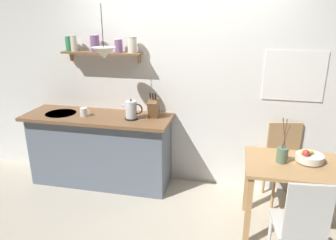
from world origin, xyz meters
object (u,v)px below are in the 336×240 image
dining_chair_far (285,159)px  knife_block (154,108)px  pendant_lamp (104,52)px  dining_chair_near (301,225)px  coffee_mug_by_sink (84,112)px  dining_table (296,176)px  fruit_bowl (309,157)px  twig_vase (282,154)px  electric_kettle (131,110)px

dining_chair_far → knife_block: 1.65m
pendant_lamp → knife_block: bearing=22.1°
dining_chair_near → coffee_mug_by_sink: size_ratio=7.33×
dining_chair_near → dining_table: bearing=85.9°
coffee_mug_by_sink → knife_block: bearing=8.8°
fruit_bowl → coffee_mug_by_sink: bearing=171.3°
dining_chair_far → fruit_bowl: bearing=-78.4°
pendant_lamp → dining_chair_far: bearing=7.0°
dining_table → dining_chair_far: bearing=90.9°
knife_block → coffee_mug_by_sink: knife_block is taller
dining_table → dining_chair_near: bearing=-94.1°
knife_block → pendant_lamp: 0.86m
dining_table → fruit_bowl: bearing=34.7°
dining_chair_far → twig_vase: 0.72m
twig_vase → knife_block: (-1.42, 0.58, 0.20)m
pendant_lamp → electric_kettle: bearing=18.7°
electric_kettle → coffee_mug_by_sink: 0.61m
fruit_bowl → pendant_lamp: (-2.18, 0.31, 0.90)m
dining_table → dining_chair_near: 0.63m
dining_chair_far → twig_vase: size_ratio=2.00×
fruit_bowl → electric_kettle: bearing=168.2°
dining_chair_near → twig_vase: 0.71m
twig_vase → pendant_lamp: (-1.92, 0.37, 0.87)m
dining_table → twig_vase: size_ratio=2.12×
coffee_mug_by_sink → electric_kettle: bearing=1.5°
dining_chair_near → knife_block: 2.02m
dining_chair_far → fruit_bowl: size_ratio=3.56×
coffee_mug_by_sink → dining_chair_near: bearing=-24.5°
twig_vase → knife_block: bearing=157.9°
dining_chair_far → dining_table: bearing=-89.1°
dining_chair_near → electric_kettle: electric_kettle is taller
knife_block → dining_table: bearing=-20.5°
dining_chair_near → twig_vase: bearing=99.5°
knife_block → coffee_mug_by_sink: 0.86m
twig_vase → coffee_mug_by_sink: (-2.26, 0.45, 0.13)m
dining_chair_far → electric_kettle: size_ratio=3.75×
fruit_bowl → knife_block: knife_block is taller
dining_chair_near → fruit_bowl: dining_chair_near is taller
knife_block → coffee_mug_by_sink: size_ratio=2.36×
dining_chair_near → dining_chair_far: size_ratio=1.04×
dining_table → fruit_bowl: (0.11, 0.07, 0.18)m
coffee_mug_by_sink → dining_chair_far: bearing=4.3°
dining_table → coffee_mug_by_sink: coffee_mug_by_sink is taller
dining_table → dining_chair_far: size_ratio=1.06×
electric_kettle → knife_block: (0.24, 0.12, 0.01)m
twig_vase → dining_table: bearing=-4.0°
twig_vase → pendant_lamp: 2.14m
dining_chair_far → coffee_mug_by_sink: 2.46m
twig_vase → fruit_bowl: bearing=13.7°
dining_chair_far → pendant_lamp: 2.40m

